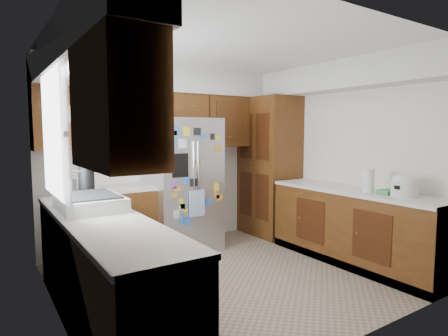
{
  "coord_description": "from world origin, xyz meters",
  "views": [
    {
      "loc": [
        -2.32,
        -3.35,
        1.61
      ],
      "look_at": [
        0.12,
        0.35,
        1.19
      ],
      "focal_mm": 30.0,
      "sensor_mm": 36.0,
      "label": 1
    }
  ],
  "objects_px": {
    "rice_cooker": "(405,185)",
    "paper_towel": "(369,181)",
    "pantry": "(269,166)",
    "fridge": "(182,184)"
  },
  "relations": [
    {
      "from": "pantry",
      "to": "fridge",
      "type": "relative_size",
      "value": 1.19
    },
    {
      "from": "rice_cooker",
      "to": "paper_towel",
      "type": "distance_m",
      "value": 0.39
    },
    {
      "from": "paper_towel",
      "to": "rice_cooker",
      "type": "bearing_deg",
      "value": -77.16
    },
    {
      "from": "pantry",
      "to": "fridge",
      "type": "bearing_deg",
      "value": 177.95
    },
    {
      "from": "pantry",
      "to": "fridge",
      "type": "xyz_separation_m",
      "value": [
        -1.5,
        0.05,
        -0.17
      ]
    },
    {
      "from": "fridge",
      "to": "rice_cooker",
      "type": "height_order",
      "value": "fridge"
    },
    {
      "from": "fridge",
      "to": "rice_cooker",
      "type": "relative_size",
      "value": 6.21
    },
    {
      "from": "fridge",
      "to": "paper_towel",
      "type": "xyz_separation_m",
      "value": [
        1.41,
        -1.92,
        0.16
      ]
    },
    {
      "from": "pantry",
      "to": "paper_towel",
      "type": "xyz_separation_m",
      "value": [
        -0.09,
        -1.86,
        -0.02
      ]
    },
    {
      "from": "pantry",
      "to": "fridge",
      "type": "distance_m",
      "value": 1.51
    }
  ]
}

